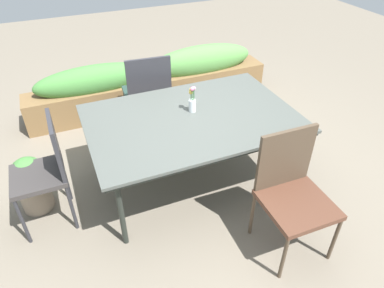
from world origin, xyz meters
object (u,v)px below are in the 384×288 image
at_px(chair_near_right, 292,188).
at_px(dining_table, 192,121).
at_px(chair_end_left, 46,167).
at_px(potted_plant, 32,183).
at_px(planter_box, 153,82).
at_px(flower_vase, 192,101).
at_px(chair_far_side, 148,91).

bearing_deg(chair_near_right, dining_table, -65.32).
bearing_deg(dining_table, chair_end_left, 179.97).
xyz_separation_m(dining_table, potted_plant, (-1.40, 0.20, -0.40)).
xyz_separation_m(chair_near_right, planter_box, (-0.30, 2.46, -0.21)).
bearing_deg(chair_end_left, chair_near_right, -120.04).
distance_m(chair_end_left, potted_plant, 0.38).
height_order(flower_vase, potted_plant, flower_vase).
bearing_deg(dining_table, potted_plant, 171.88).
bearing_deg(chair_far_side, planter_box, 74.16).
relative_size(chair_far_side, planter_box, 0.32).
distance_m(flower_vase, potted_plant, 1.54).
distance_m(chair_end_left, planter_box, 2.05).
height_order(dining_table, chair_near_right, chair_near_right).
bearing_deg(dining_table, planter_box, 86.02).
relative_size(dining_table, chair_far_side, 1.84).
distance_m(chair_near_right, flower_vase, 1.11).
relative_size(chair_near_right, potted_plant, 1.82).
height_order(chair_end_left, potted_plant, chair_end_left).
relative_size(flower_vase, potted_plant, 0.46).
bearing_deg(dining_table, chair_near_right, -66.39).
bearing_deg(flower_vase, dining_table, -113.61).
distance_m(dining_table, chair_far_side, 0.94).
xyz_separation_m(chair_near_right, potted_plant, (-1.80, 1.12, -0.26)).
height_order(dining_table, chair_end_left, chair_end_left).
bearing_deg(flower_vase, planter_box, 87.35).
relative_size(chair_near_right, flower_vase, 3.93).
distance_m(chair_far_side, planter_box, 0.69).
height_order(dining_table, planter_box, dining_table).
height_order(chair_far_side, chair_near_right, chair_far_side).
height_order(chair_near_right, flower_vase, chair_near_right).
bearing_deg(chair_near_right, planter_box, -82.06).
bearing_deg(planter_box, potted_plant, -138.28).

